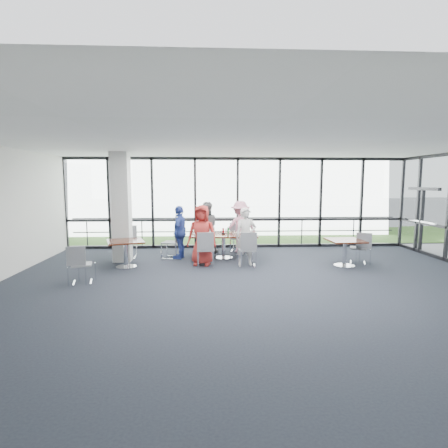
{
  "coord_description": "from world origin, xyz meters",
  "views": [
    {
      "loc": [
        -1.1,
        -7.36,
        2.34
      ],
      "look_at": [
        -0.59,
        2.92,
        1.1
      ],
      "focal_mm": 28.0,
      "sensor_mm": 36.0,
      "label": 1
    }
  ],
  "objects_px": {
    "chair_spare_lb": "(128,243)",
    "chair_main_nr": "(247,249)",
    "diner_far_left": "(206,227)",
    "diner_end": "(180,232)",
    "diner_near_left": "(202,235)",
    "chair_main_nl": "(206,249)",
    "diner_far_right": "(240,227)",
    "side_table_right": "(345,244)",
    "diner_near_right": "(246,237)",
    "chair_spare_r": "(358,248)",
    "main_table": "(224,238)",
    "side_table_left": "(125,244)",
    "chair_main_fr": "(238,238)",
    "chair_main_end": "(171,242)",
    "chair_main_fl": "(207,239)",
    "structural_column": "(121,207)",
    "chair_spare_la": "(82,265)"
  },
  "relations": [
    {
      "from": "chair_spare_lb",
      "to": "chair_main_nr",
      "type": "bearing_deg",
      "value": 156.24
    },
    {
      "from": "diner_far_left",
      "to": "diner_end",
      "type": "relative_size",
      "value": 1.04
    },
    {
      "from": "diner_near_left",
      "to": "chair_main_nl",
      "type": "relative_size",
      "value": 1.77
    },
    {
      "from": "diner_near_left",
      "to": "diner_far_right",
      "type": "distance_m",
      "value": 2.13
    },
    {
      "from": "side_table_right",
      "to": "diner_near_right",
      "type": "bearing_deg",
      "value": 173.68
    },
    {
      "from": "chair_spare_lb",
      "to": "chair_spare_r",
      "type": "height_order",
      "value": "chair_spare_lb"
    },
    {
      "from": "main_table",
      "to": "side_table_left",
      "type": "bearing_deg",
      "value": -156.02
    },
    {
      "from": "main_table",
      "to": "chair_main_fr",
      "type": "distance_m",
      "value": 1.18
    },
    {
      "from": "diner_near_left",
      "to": "chair_main_end",
      "type": "distance_m",
      "value": 1.36
    },
    {
      "from": "chair_main_nl",
      "to": "diner_near_right",
      "type": "bearing_deg",
      "value": 6.64
    },
    {
      "from": "chair_main_fl",
      "to": "diner_far_right",
      "type": "bearing_deg",
      "value": -170.7
    },
    {
      "from": "side_table_left",
      "to": "chair_main_nl",
      "type": "xyz_separation_m",
      "value": [
        2.19,
        -0.01,
        -0.16
      ]
    },
    {
      "from": "main_table",
      "to": "chair_main_nl",
      "type": "distance_m",
      "value": 1.2
    },
    {
      "from": "diner_near_left",
      "to": "chair_main_fr",
      "type": "relative_size",
      "value": 1.87
    },
    {
      "from": "chair_main_end",
      "to": "chair_main_nl",
      "type": "bearing_deg",
      "value": 60.19
    },
    {
      "from": "diner_end",
      "to": "chair_main_fr",
      "type": "bearing_deg",
      "value": 131.13
    },
    {
      "from": "side_table_right",
      "to": "diner_end",
      "type": "xyz_separation_m",
      "value": [
        -4.66,
        1.27,
        0.17
      ]
    },
    {
      "from": "chair_main_fr",
      "to": "chair_spare_r",
      "type": "relative_size",
      "value": 1.03
    },
    {
      "from": "chair_main_fl",
      "to": "chair_spare_r",
      "type": "relative_size",
      "value": 1.02
    },
    {
      "from": "main_table",
      "to": "diner_near_left",
      "type": "height_order",
      "value": "diner_near_left"
    },
    {
      "from": "structural_column",
      "to": "chair_main_nl",
      "type": "height_order",
      "value": "structural_column"
    },
    {
      "from": "diner_far_right",
      "to": "chair_spare_la",
      "type": "xyz_separation_m",
      "value": [
        -4.02,
        -3.41,
        -0.42
      ]
    },
    {
      "from": "chair_spare_r",
      "to": "chair_spare_lb",
      "type": "bearing_deg",
      "value": -166.13
    },
    {
      "from": "chair_main_nl",
      "to": "chair_main_end",
      "type": "xyz_separation_m",
      "value": [
        -1.06,
        1.12,
        0.01
      ]
    },
    {
      "from": "chair_main_fl",
      "to": "diner_near_left",
      "type": "bearing_deg",
      "value": 99.59
    },
    {
      "from": "side_table_right",
      "to": "chair_main_fr",
      "type": "distance_m",
      "value": 3.59
    },
    {
      "from": "chair_main_end",
      "to": "diner_near_left",
      "type": "bearing_deg",
      "value": 63.67
    },
    {
      "from": "side_table_left",
      "to": "diner_end",
      "type": "distance_m",
      "value": 1.8
    },
    {
      "from": "structural_column",
      "to": "chair_main_fr",
      "type": "distance_m",
      "value": 3.93
    },
    {
      "from": "diner_near_left",
      "to": "chair_main_end",
      "type": "bearing_deg",
      "value": 147.98
    },
    {
      "from": "diner_far_left",
      "to": "chair_main_end",
      "type": "height_order",
      "value": "diner_far_left"
    },
    {
      "from": "side_table_right",
      "to": "chair_main_nr",
      "type": "height_order",
      "value": "chair_main_nr"
    },
    {
      "from": "chair_main_nl",
      "to": "chair_main_fr",
      "type": "height_order",
      "value": "chair_main_nl"
    },
    {
      "from": "structural_column",
      "to": "diner_near_left",
      "type": "xyz_separation_m",
      "value": [
        2.36,
        -0.61,
        -0.75
      ]
    },
    {
      "from": "chair_main_fr",
      "to": "chair_main_end",
      "type": "height_order",
      "value": "chair_main_end"
    },
    {
      "from": "diner_near_right",
      "to": "chair_spare_la",
      "type": "bearing_deg",
      "value": -160.28
    },
    {
      "from": "side_table_left",
      "to": "diner_end",
      "type": "relative_size",
      "value": 0.73
    },
    {
      "from": "main_table",
      "to": "chair_spare_r",
      "type": "height_order",
      "value": "chair_spare_r"
    },
    {
      "from": "diner_far_right",
      "to": "chair_main_fl",
      "type": "distance_m",
      "value": 1.19
    },
    {
      "from": "chair_spare_la",
      "to": "side_table_left",
      "type": "bearing_deg",
      "value": 50.24
    },
    {
      "from": "side_table_right",
      "to": "diner_far_right",
      "type": "height_order",
      "value": "diner_far_right"
    },
    {
      "from": "side_table_left",
      "to": "chair_main_nr",
      "type": "height_order",
      "value": "chair_main_nr"
    },
    {
      "from": "diner_near_left",
      "to": "chair_main_nr",
      "type": "relative_size",
      "value": 1.78
    },
    {
      "from": "side_table_right",
      "to": "side_table_left",
      "type": "bearing_deg",
      "value": 178.44
    },
    {
      "from": "diner_far_left",
      "to": "chair_main_end",
      "type": "relative_size",
      "value": 1.71
    },
    {
      "from": "diner_end",
      "to": "chair_main_fl",
      "type": "xyz_separation_m",
      "value": [
        0.83,
        0.91,
        -0.36
      ]
    },
    {
      "from": "diner_near_left",
      "to": "chair_main_nr",
      "type": "distance_m",
      "value": 1.33
    },
    {
      "from": "side_table_left",
      "to": "diner_far_right",
      "type": "xyz_separation_m",
      "value": [
        3.34,
        1.93,
        0.21
      ]
    },
    {
      "from": "structural_column",
      "to": "chair_main_nr",
      "type": "height_order",
      "value": "structural_column"
    },
    {
      "from": "chair_main_nl",
      "to": "chair_main_fr",
      "type": "xyz_separation_m",
      "value": [
        1.08,
        2.09,
        -0.02
      ]
    }
  ]
}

